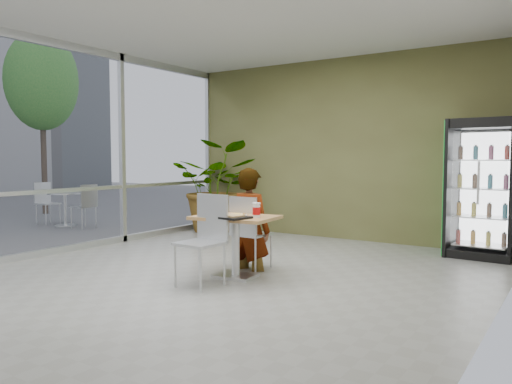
# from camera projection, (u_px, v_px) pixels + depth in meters

# --- Properties ---
(ground) EXTENTS (7.00, 7.00, 0.00)m
(ground) POSITION_uv_depth(u_px,v_px,m) (220.00, 278.00, 6.02)
(ground) COLOR gray
(ground) RESTS_ON ground
(room_envelope) EXTENTS (6.00, 7.00, 3.20)m
(room_envelope) POSITION_uv_depth(u_px,v_px,m) (220.00, 145.00, 5.91)
(room_envelope) COLOR beige
(room_envelope) RESTS_ON ground
(storefront_frame) EXTENTS (0.10, 7.00, 3.20)m
(storefront_frame) POSITION_uv_depth(u_px,v_px,m) (63.00, 148.00, 7.56)
(storefront_frame) COLOR silver
(storefront_frame) RESTS_ON ground
(dining_table) EXTENTS (1.03, 0.77, 0.75)m
(dining_table) POSITION_uv_depth(u_px,v_px,m) (236.00, 234.00, 6.02)
(dining_table) COLOR #A88548
(dining_table) RESTS_ON ground
(chair_far) EXTENTS (0.43, 0.44, 0.95)m
(chair_far) POSITION_uv_depth(u_px,v_px,m) (248.00, 227.00, 6.44)
(chair_far) COLOR silver
(chair_far) RESTS_ON ground
(chair_near) EXTENTS (0.48, 0.49, 1.03)m
(chair_near) POSITION_uv_depth(u_px,v_px,m) (206.00, 232.00, 5.68)
(chair_near) COLOR silver
(chair_near) RESTS_ON ground
(seated_woman) EXTENTS (0.61, 0.40, 1.62)m
(seated_woman) POSITION_uv_depth(u_px,v_px,m) (250.00, 230.00, 6.48)
(seated_woman) COLOR black
(seated_woman) RESTS_ON ground
(pizza_plate) EXTENTS (0.35, 0.27, 0.03)m
(pizza_plate) POSITION_uv_depth(u_px,v_px,m) (236.00, 214.00, 6.04)
(pizza_plate) COLOR white
(pizza_plate) RESTS_ON dining_table
(soda_cup) EXTENTS (0.10, 0.10, 0.17)m
(soda_cup) POSITION_uv_depth(u_px,v_px,m) (256.00, 210.00, 5.86)
(soda_cup) COLOR white
(soda_cup) RESTS_ON dining_table
(napkin_stack) EXTENTS (0.17, 0.17, 0.02)m
(napkin_stack) POSITION_uv_depth(u_px,v_px,m) (213.00, 215.00, 6.03)
(napkin_stack) COLOR white
(napkin_stack) RESTS_ON dining_table
(cafeteria_tray) EXTENTS (0.47, 0.37, 0.02)m
(cafeteria_tray) POSITION_uv_depth(u_px,v_px,m) (230.00, 217.00, 5.77)
(cafeteria_tray) COLOR black
(cafeteria_tray) RESTS_ON dining_table
(beverage_fridge) EXTENTS (0.95, 0.75, 2.01)m
(beverage_fridge) POSITION_uv_depth(u_px,v_px,m) (482.00, 189.00, 7.21)
(beverage_fridge) COLOR black
(beverage_fridge) RESTS_ON ground
(potted_plant) EXTENTS (2.03, 1.92, 1.78)m
(potted_plant) POSITION_uv_depth(u_px,v_px,m) (217.00, 186.00, 9.71)
(potted_plant) COLOR #2C6E2F
(potted_plant) RESTS_ON ground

